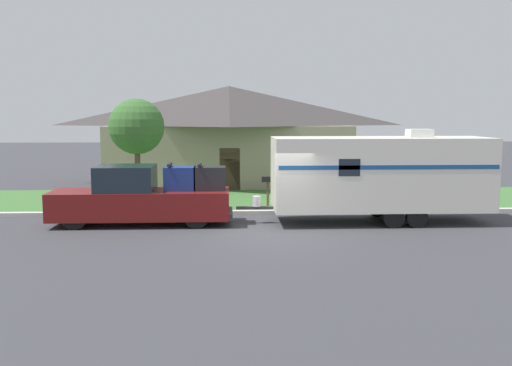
% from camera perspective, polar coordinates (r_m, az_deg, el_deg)
% --- Properties ---
extents(ground_plane, '(120.00, 120.00, 0.00)m').
position_cam_1_polar(ground_plane, '(17.86, 2.06, -5.20)').
color(ground_plane, '#38383D').
extents(curb_strip, '(80.00, 0.30, 0.14)m').
position_cam_1_polar(curb_strip, '(21.52, 1.20, -2.93)').
color(curb_strip, beige).
rests_on(curb_strip, ground_plane).
extents(lawn_strip, '(80.00, 7.00, 0.03)m').
position_cam_1_polar(lawn_strip, '(25.13, 0.60, -1.64)').
color(lawn_strip, '#3D6B33').
rests_on(lawn_strip, ground_plane).
extents(house_across_street, '(13.47, 7.02, 5.25)m').
position_cam_1_polar(house_across_street, '(31.12, -2.68, 5.01)').
color(house_across_street, gray).
rests_on(house_across_street, ground_plane).
extents(pickup_truck, '(6.11, 1.90, 2.09)m').
position_cam_1_polar(pickup_truck, '(19.75, -11.23, -1.44)').
color(pickup_truck, black).
rests_on(pickup_truck, ground_plane).
extents(travel_trailer, '(8.69, 2.39, 3.23)m').
position_cam_1_polar(travel_trailer, '(20.16, 12.32, 0.95)').
color(travel_trailer, black).
rests_on(travel_trailer, ground_plane).
extents(mailbox, '(0.48, 0.20, 1.30)m').
position_cam_1_polar(mailbox, '(22.51, 1.18, -0.10)').
color(mailbox, brown).
rests_on(mailbox, ground_plane).
extents(tree_in_yard, '(2.36, 2.36, 4.41)m').
position_cam_1_polar(tree_in_yard, '(24.75, -11.85, 5.51)').
color(tree_in_yard, brown).
rests_on(tree_in_yard, ground_plane).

